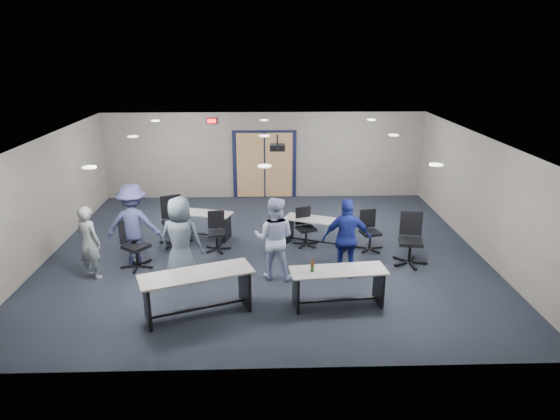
{
  "coord_description": "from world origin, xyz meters",
  "views": [
    {
      "loc": [
        0.0,
        -10.91,
        4.66
      ],
      "look_at": [
        0.34,
        -0.3,
        1.13
      ],
      "focal_mm": 32.0,
      "sensor_mm": 36.0,
      "label": 1
    }
  ],
  "objects_px": {
    "chair_loose_left": "(136,245)",
    "person_back": "(133,225)",
    "table_front_right": "(338,281)",
    "table_back_left": "(200,220)",
    "chair_loose_right": "(411,240)",
    "table_front_left": "(197,286)",
    "chair_back_b": "(217,232)",
    "chair_back_c": "(306,227)",
    "table_back_right": "(318,227)",
    "person_plaid": "(181,239)",
    "chair_back_a": "(175,222)",
    "person_gray": "(89,242)",
    "chair_back_d": "(370,231)",
    "person_navy": "(347,239)",
    "person_lightblue": "(274,238)"
  },
  "relations": [
    {
      "from": "person_plaid",
      "to": "chair_back_c",
      "type": "bearing_deg",
      "value": -135.62
    },
    {
      "from": "chair_loose_left",
      "to": "person_gray",
      "type": "bearing_deg",
      "value": 157.51
    },
    {
      "from": "table_front_right",
      "to": "table_back_right",
      "type": "distance_m",
      "value": 2.98
    },
    {
      "from": "table_back_left",
      "to": "chair_loose_left",
      "type": "bearing_deg",
      "value": -107.28
    },
    {
      "from": "table_front_right",
      "to": "person_plaid",
      "type": "height_order",
      "value": "person_plaid"
    },
    {
      "from": "table_back_left",
      "to": "person_gray",
      "type": "xyz_separation_m",
      "value": [
        -1.99,
        -2.24,
        0.33
      ]
    },
    {
      "from": "chair_loose_left",
      "to": "person_back",
      "type": "relative_size",
      "value": 0.58
    },
    {
      "from": "table_back_left",
      "to": "person_gray",
      "type": "distance_m",
      "value": 3.01
    },
    {
      "from": "chair_back_a",
      "to": "person_gray",
      "type": "distance_m",
      "value": 2.28
    },
    {
      "from": "chair_back_a",
      "to": "person_navy",
      "type": "bearing_deg",
      "value": -50.42
    },
    {
      "from": "chair_back_a",
      "to": "chair_loose_right",
      "type": "height_order",
      "value": "chair_back_a"
    },
    {
      "from": "person_gray",
      "to": "person_back",
      "type": "bearing_deg",
      "value": -107.27
    },
    {
      "from": "table_front_right",
      "to": "chair_back_a",
      "type": "height_order",
      "value": "chair_back_a"
    },
    {
      "from": "person_back",
      "to": "chair_back_c",
      "type": "bearing_deg",
      "value": -166.13
    },
    {
      "from": "person_plaid",
      "to": "chair_back_b",
      "type": "bearing_deg",
      "value": -99.31
    },
    {
      "from": "table_front_right",
      "to": "table_back_left",
      "type": "distance_m",
      "value": 4.66
    },
    {
      "from": "chair_loose_left",
      "to": "person_back",
      "type": "xyz_separation_m",
      "value": [
        -0.07,
        0.22,
        0.38
      ]
    },
    {
      "from": "chair_back_a",
      "to": "chair_back_b",
      "type": "bearing_deg",
      "value": -43.77
    },
    {
      "from": "chair_back_a",
      "to": "chair_loose_right",
      "type": "bearing_deg",
      "value": -37.62
    },
    {
      "from": "person_gray",
      "to": "person_lightblue",
      "type": "relative_size",
      "value": 0.9
    },
    {
      "from": "chair_back_d",
      "to": "person_back",
      "type": "distance_m",
      "value": 5.43
    },
    {
      "from": "table_front_right",
      "to": "chair_loose_left",
      "type": "distance_m",
      "value": 4.54
    },
    {
      "from": "person_lightblue",
      "to": "chair_loose_left",
      "type": "bearing_deg",
      "value": 1.16
    },
    {
      "from": "chair_back_b",
      "to": "person_back",
      "type": "relative_size",
      "value": 0.51
    },
    {
      "from": "person_navy",
      "to": "table_front_left",
      "type": "bearing_deg",
      "value": 28.92
    },
    {
      "from": "person_back",
      "to": "chair_back_d",
      "type": "bearing_deg",
      "value": -173.31
    },
    {
      "from": "chair_loose_left",
      "to": "person_navy",
      "type": "distance_m",
      "value": 4.56
    },
    {
      "from": "table_back_right",
      "to": "person_navy",
      "type": "bearing_deg",
      "value": -55.09
    },
    {
      "from": "person_back",
      "to": "table_back_left",
      "type": "bearing_deg",
      "value": -128.42
    },
    {
      "from": "chair_back_c",
      "to": "person_lightblue",
      "type": "distance_m",
      "value": 1.95
    },
    {
      "from": "table_front_right",
      "to": "chair_back_a",
      "type": "distance_m",
      "value": 4.69
    },
    {
      "from": "chair_loose_right",
      "to": "person_back",
      "type": "xyz_separation_m",
      "value": [
        -6.1,
        0.24,
        0.34
      ]
    },
    {
      "from": "table_back_left",
      "to": "person_gray",
      "type": "bearing_deg",
      "value": -115.15
    },
    {
      "from": "chair_back_c",
      "to": "person_lightblue",
      "type": "relative_size",
      "value": 0.53
    },
    {
      "from": "table_front_left",
      "to": "chair_back_b",
      "type": "bearing_deg",
      "value": 67.98
    },
    {
      "from": "table_front_right",
      "to": "chair_back_a",
      "type": "bearing_deg",
      "value": 132.9
    },
    {
      "from": "chair_back_c",
      "to": "person_lightblue",
      "type": "xyz_separation_m",
      "value": [
        -0.81,
        -1.73,
        0.41
      ]
    },
    {
      "from": "table_back_left",
      "to": "table_back_right",
      "type": "relative_size",
      "value": 1.01
    },
    {
      "from": "table_front_right",
      "to": "table_back_left",
      "type": "bearing_deg",
      "value": 124.01
    },
    {
      "from": "table_back_right",
      "to": "person_lightblue",
      "type": "height_order",
      "value": "person_lightblue"
    },
    {
      "from": "table_front_right",
      "to": "chair_loose_left",
      "type": "height_order",
      "value": "chair_loose_left"
    },
    {
      "from": "table_front_right",
      "to": "chair_back_d",
      "type": "bearing_deg",
      "value": 60.46
    },
    {
      "from": "table_back_right",
      "to": "person_plaid",
      "type": "bearing_deg",
      "value": -126.33
    },
    {
      "from": "chair_back_c",
      "to": "chair_back_a",
      "type": "bearing_deg",
      "value": 157.32
    },
    {
      "from": "table_front_left",
      "to": "chair_back_c",
      "type": "height_order",
      "value": "chair_back_c"
    },
    {
      "from": "person_navy",
      "to": "table_back_left",
      "type": "bearing_deg",
      "value": -32.98
    },
    {
      "from": "person_back",
      "to": "person_gray",
      "type": "bearing_deg",
      "value": 43.66
    },
    {
      "from": "table_front_right",
      "to": "person_back",
      "type": "bearing_deg",
      "value": 148.41
    },
    {
      "from": "table_front_left",
      "to": "person_plaid",
      "type": "relative_size",
      "value": 1.17
    },
    {
      "from": "person_plaid",
      "to": "chair_loose_right",
      "type": "bearing_deg",
      "value": -161.89
    }
  ]
}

